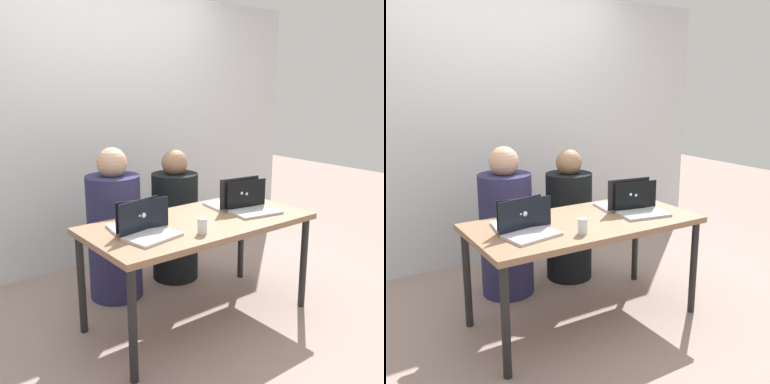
# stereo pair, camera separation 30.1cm
# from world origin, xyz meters

# --- Properties ---
(ground_plane) EXTENTS (12.00, 12.00, 0.00)m
(ground_plane) POSITION_xyz_m (0.00, 0.00, 0.00)
(ground_plane) COLOR gray
(back_wall) EXTENTS (4.50, 0.10, 2.41)m
(back_wall) POSITION_xyz_m (0.00, 1.45, 1.20)
(back_wall) COLOR silver
(back_wall) RESTS_ON ground
(desk) EXTENTS (1.53, 0.75, 0.72)m
(desk) POSITION_xyz_m (0.00, 0.00, 0.66)
(desk) COLOR #886449
(desk) RESTS_ON ground
(person_on_left) EXTENTS (0.42, 0.42, 1.16)m
(person_on_left) POSITION_xyz_m (-0.28, 0.67, 0.52)
(person_on_left) COLOR #28274C
(person_on_left) RESTS_ON ground
(person_on_right) EXTENTS (0.41, 0.41, 1.10)m
(person_on_right) POSITION_xyz_m (0.28, 0.67, 0.49)
(person_on_right) COLOR black
(person_on_right) RESTS_ON ground
(laptop_front_left) EXTENTS (0.35, 0.28, 0.21)m
(laptop_front_left) POSITION_xyz_m (-0.45, -0.07, 0.77)
(laptop_front_left) COLOR silver
(laptop_front_left) RESTS_ON desk
(laptop_front_right) EXTENTS (0.36, 0.28, 0.21)m
(laptop_front_right) POSITION_xyz_m (0.43, -0.08, 0.77)
(laptop_front_right) COLOR #B5BABB
(laptop_front_right) RESTS_ON desk
(laptop_back_left) EXTENTS (0.37, 0.27, 0.21)m
(laptop_back_left) POSITION_xyz_m (-0.42, 0.09, 0.77)
(laptop_back_left) COLOR silver
(laptop_back_left) RESTS_ON desk
(laptop_back_right) EXTENTS (0.36, 0.30, 0.24)m
(laptop_back_right) POSITION_xyz_m (0.41, 0.11, 0.77)
(laptop_back_right) COLOR silver
(laptop_back_right) RESTS_ON desk
(water_glass_left) EXTENTS (0.06, 0.06, 0.10)m
(water_glass_left) POSITION_xyz_m (-0.15, -0.23, 0.76)
(water_glass_left) COLOR silver
(water_glass_left) RESTS_ON desk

